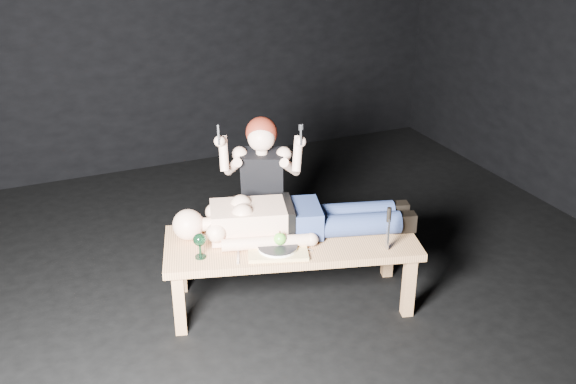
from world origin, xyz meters
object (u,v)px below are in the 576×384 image
(lying_man, at_px, (296,215))
(serving_tray, at_px, (278,250))
(kneeling_woman, at_px, (263,189))
(carving_knife, at_px, (388,229))
(goblet, at_px, (200,246))
(table, at_px, (291,271))

(lying_man, bearing_deg, serving_tray, -122.75)
(kneeling_woman, relative_size, carving_knife, 4.08)
(kneeling_woman, distance_m, carving_knife, 0.97)
(goblet, bearing_deg, table, -1.43)
(lying_man, bearing_deg, carving_knife, -29.81)
(kneeling_woman, height_order, goblet, kneeling_woman)
(lying_man, distance_m, serving_tray, 0.29)
(carving_knife, bearing_deg, goblet, 177.01)
(table, bearing_deg, kneeling_woman, 103.23)
(table, height_order, goblet, goblet)
(kneeling_woman, xyz_separation_m, serving_tray, (-0.15, -0.62, -0.11))
(lying_man, distance_m, goblet, 0.64)
(kneeling_woman, bearing_deg, lying_man, -60.12)
(carving_knife, bearing_deg, kneeling_woman, 133.36)
(goblet, relative_size, carving_knife, 0.56)
(table, relative_size, kneeling_woman, 1.35)
(table, height_order, kneeling_woman, kneeling_woman)
(lying_man, height_order, serving_tray, lying_man)
(serving_tray, bearing_deg, lying_man, 41.65)
(table, bearing_deg, serving_tray, -127.04)
(lying_man, bearing_deg, table, -115.68)
(table, relative_size, goblet, 9.85)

